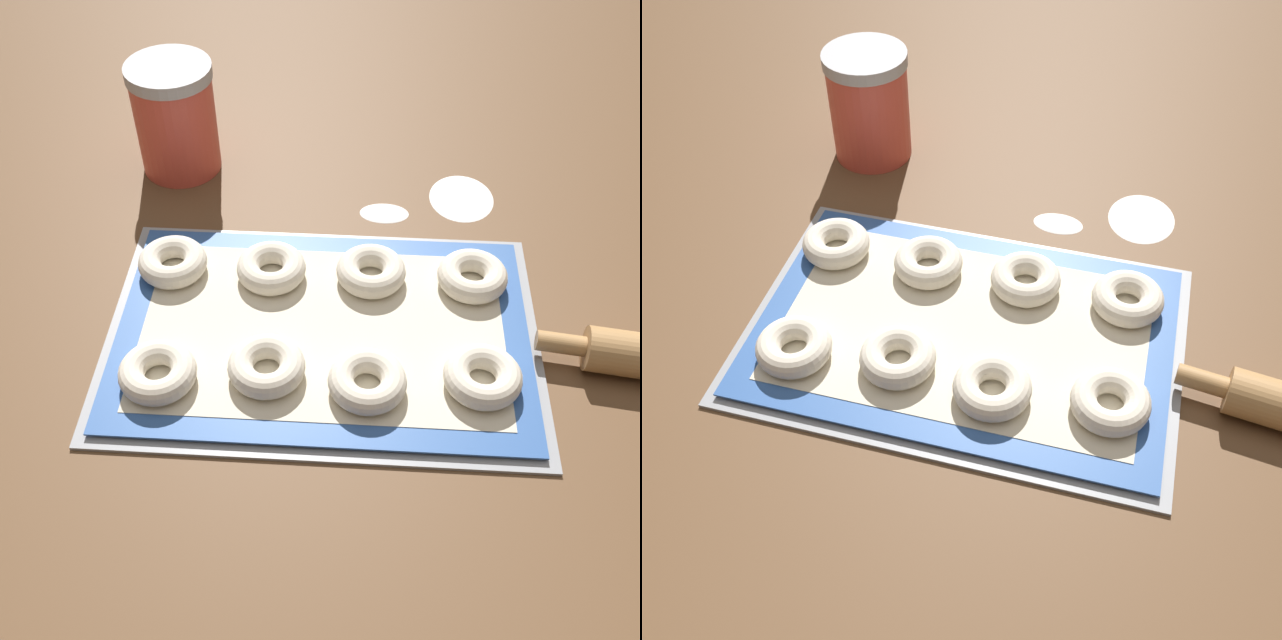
{
  "view_description": "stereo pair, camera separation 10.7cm",
  "coord_description": "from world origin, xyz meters",
  "views": [
    {
      "loc": [
        0.03,
        -0.52,
        0.62
      ],
      "look_at": [
        -0.0,
        0.02,
        0.02
      ],
      "focal_mm": 42.0,
      "sensor_mm": 36.0,
      "label": 1
    },
    {
      "loc": [
        0.14,
        -0.5,
        0.62
      ],
      "look_at": [
        -0.0,
        0.02,
        0.02
      ],
      "focal_mm": 42.0,
      "sensor_mm": 36.0,
      "label": 2
    }
  ],
  "objects": [
    {
      "name": "bagel_back_far_left",
      "position": [
        -0.18,
        0.1,
        0.02
      ],
      "size": [
        0.08,
        0.08,
        0.03
      ],
      "color": "silver",
      "rests_on": "baking_mat"
    },
    {
      "name": "bagel_front_far_left",
      "position": [
        -0.16,
        -0.06,
        0.02
      ],
      "size": [
        0.08,
        0.08,
        0.03
      ],
      "color": "silver",
      "rests_on": "baking_mat"
    },
    {
      "name": "bagel_front_mid_left",
      "position": [
        -0.05,
        -0.05,
        0.02
      ],
      "size": [
        0.08,
        0.08,
        0.03
      ],
      "color": "silver",
      "rests_on": "baking_mat"
    },
    {
      "name": "bagel_front_mid_right",
      "position": [
        0.05,
        -0.06,
        0.02
      ],
      "size": [
        0.08,
        0.08,
        0.03
      ],
      "color": "silver",
      "rests_on": "baking_mat"
    },
    {
      "name": "bagel_front_far_right",
      "position": [
        0.16,
        -0.05,
        0.02
      ],
      "size": [
        0.08,
        0.08,
        0.03
      ],
      "color": "silver",
      "rests_on": "baking_mat"
    },
    {
      "name": "flour_patch_far",
      "position": [
        0.17,
        0.26,
        0.0
      ],
      "size": [
        0.08,
        0.1,
        0.0
      ],
      "color": "white",
      "rests_on": "ground_plane"
    },
    {
      "name": "bagel_back_mid_left",
      "position": [
        -0.06,
        0.09,
        0.02
      ],
      "size": [
        0.08,
        0.08,
        0.03
      ],
      "color": "silver",
      "rests_on": "baking_mat"
    },
    {
      "name": "flour_patch_near",
      "position": [
        0.07,
        0.23,
        0.0
      ],
      "size": [
        0.06,
        0.04,
        0.0
      ],
      "color": "white",
      "rests_on": "ground_plane"
    },
    {
      "name": "flour_canister",
      "position": [
        -0.21,
        0.31,
        0.07
      ],
      "size": [
        0.11,
        0.11,
        0.15
      ],
      "color": "#DB4C3D",
      "rests_on": "ground_plane"
    },
    {
      "name": "baking_tray",
      "position": [
        -0.0,
        0.02,
        0.0
      ],
      "size": [
        0.47,
        0.32,
        0.01
      ],
      "color": "#93969B",
      "rests_on": "ground_plane"
    },
    {
      "name": "ground_plane",
      "position": [
        0.0,
        0.0,
        0.0
      ],
      "size": [
        2.8,
        2.8,
        0.0
      ],
      "primitive_type": "plane",
      "color": "brown"
    },
    {
      "name": "baking_mat",
      "position": [
        -0.0,
        0.02,
        0.01
      ],
      "size": [
        0.44,
        0.3,
        0.0
      ],
      "color": "#2D569E",
      "rests_on": "baking_tray"
    },
    {
      "name": "bagel_back_far_right",
      "position": [
        0.17,
        0.09,
        0.02
      ],
      "size": [
        0.08,
        0.08,
        0.03
      ],
      "color": "silver",
      "rests_on": "baking_mat"
    },
    {
      "name": "bagel_back_mid_right",
      "position": [
        0.05,
        0.1,
        0.02
      ],
      "size": [
        0.08,
        0.08,
        0.03
      ],
      "color": "silver",
      "rests_on": "baking_mat"
    }
  ]
}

